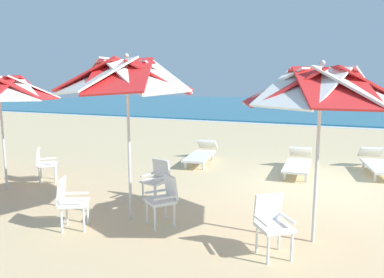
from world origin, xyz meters
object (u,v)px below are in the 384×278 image
at_px(sun_lounger_0, 378,164).
at_px(sun_lounger_1, 298,163).
at_px(beach_umbrella_0, 321,88).
at_px(plastic_chair_3, 164,197).
at_px(plastic_chair_1, 70,200).
at_px(plastic_chair_2, 157,178).
at_px(sun_lounger_2, 201,154).
at_px(beach_umbrella_1, 127,78).
at_px(plastic_chair_4, 44,162).
at_px(plastic_chair_0, 272,221).

distance_m(sun_lounger_0, sun_lounger_1, 2.13).
bearing_deg(sun_lounger_0, beach_umbrella_0, -102.84).
bearing_deg(plastic_chair_3, sun_lounger_1, 70.86).
xyz_separation_m(plastic_chair_1, plastic_chair_2, (0.63, 1.81, 0.00)).
bearing_deg(sun_lounger_1, plastic_chair_3, -109.14).
relative_size(plastic_chair_2, sun_lounger_1, 0.40).
relative_size(beach_umbrella_0, plastic_chair_1, 3.16).
bearing_deg(sun_lounger_2, sun_lounger_0, 8.63).
xyz_separation_m(beach_umbrella_1, plastic_chair_1, (-0.68, -0.76, -2.00)).
relative_size(beach_umbrella_1, sun_lounger_0, 1.31).
bearing_deg(plastic_chair_1, plastic_chair_2, 70.76).
xyz_separation_m(plastic_chair_4, sun_lounger_2, (2.68, 3.53, -0.22)).
relative_size(beach_umbrella_1, plastic_chair_3, 3.36).
bearing_deg(plastic_chair_0, plastic_chair_2, 152.66).
xyz_separation_m(plastic_chair_4, sun_lounger_1, (5.55, 3.44, -0.22)).
bearing_deg(sun_lounger_0, plastic_chair_0, -106.04).
bearing_deg(plastic_chair_3, beach_umbrella_0, 8.27).
distance_m(beach_umbrella_0, plastic_chair_1, 4.33).
bearing_deg(sun_lounger_2, sun_lounger_1, -1.76).
bearing_deg(plastic_chair_0, beach_umbrella_1, 173.19).
height_order(plastic_chair_1, plastic_chair_4, same).
relative_size(plastic_chair_0, plastic_chair_1, 1.00).
height_order(beach_umbrella_1, sun_lounger_2, beach_umbrella_1).
distance_m(beach_umbrella_1, plastic_chair_3, 2.11).
bearing_deg(plastic_chair_2, sun_lounger_2, 98.65).
xyz_separation_m(beach_umbrella_0, sun_lounger_1, (-0.81, 4.24, -2.06)).
relative_size(plastic_chair_0, plastic_chair_2, 1.00).
distance_m(plastic_chair_0, sun_lounger_0, 5.98).
bearing_deg(plastic_chair_0, beach_umbrella_0, 53.77).
distance_m(plastic_chair_2, plastic_chair_3, 1.26).
height_order(plastic_chair_1, sun_lounger_0, plastic_chair_1).
bearing_deg(plastic_chair_2, plastic_chair_3, -55.01).
height_order(beach_umbrella_0, plastic_chair_3, beach_umbrella_0).
height_order(beach_umbrella_0, sun_lounger_2, beach_umbrella_0).
relative_size(plastic_chair_0, sun_lounger_2, 0.39).
bearing_deg(plastic_chair_0, sun_lounger_1, 93.65).
height_order(plastic_chair_0, plastic_chair_3, same).
height_order(plastic_chair_1, plastic_chair_2, same).
bearing_deg(sun_lounger_1, sun_lounger_2, 178.24).
distance_m(plastic_chair_4, sun_lounger_2, 4.44).
relative_size(plastic_chair_2, sun_lounger_2, 0.39).
xyz_separation_m(beach_umbrella_1, plastic_chair_4, (-3.29, 1.17, -2.00)).
bearing_deg(plastic_chair_1, sun_lounger_1, 61.26).
xyz_separation_m(beach_umbrella_1, sun_lounger_1, (2.26, 4.61, -2.22)).
height_order(plastic_chair_4, sun_lounger_2, plastic_chair_4).
xyz_separation_m(beach_umbrella_0, plastic_chair_3, (-2.40, -0.35, -1.84)).
bearing_deg(sun_lounger_1, plastic_chair_1, -118.74).
xyz_separation_m(beach_umbrella_0, plastic_chair_1, (-3.76, -1.13, -1.84)).
xyz_separation_m(plastic_chair_3, sun_lounger_0, (3.56, 5.41, -0.22)).
xyz_separation_m(plastic_chair_0, plastic_chair_2, (-2.63, 1.36, 0.00)).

